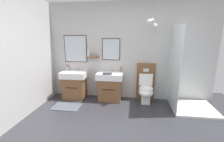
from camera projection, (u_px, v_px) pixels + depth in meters
wall_back at (128, 52)px, 4.26m from camera, size 4.48×0.59×2.57m
bath_mat at (67, 107)px, 3.91m from camera, size 0.68×0.44×0.01m
vanity_sink_left at (75, 84)px, 4.40m from camera, size 0.68×0.50×0.75m
tap_on_left_sink at (76, 68)px, 4.48m from camera, size 0.03×0.13×0.11m
vanity_sink_right at (110, 86)px, 4.27m from camera, size 0.68×0.50×0.75m
tap_on_right_sink at (111, 69)px, 4.35m from camera, size 0.03×0.13×0.11m
toilet at (146, 88)px, 4.16m from camera, size 0.48×0.62×1.00m
toothbrush_cup at (67, 68)px, 4.51m from camera, size 0.07×0.07×0.20m
soap_dispenser at (121, 69)px, 4.31m from camera, size 0.06×0.06×0.18m
folded_hand_towel at (107, 73)px, 4.04m from camera, size 0.22×0.16×0.04m
shower_tray at (186, 93)px, 3.74m from camera, size 0.99×0.93×1.95m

